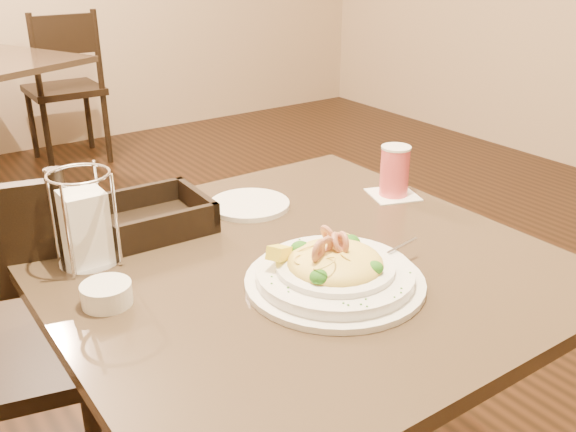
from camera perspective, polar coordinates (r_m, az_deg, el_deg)
main_table at (r=1.34m, az=0.51°, el=-12.99°), size 0.90×0.90×0.76m
dining_chair_far at (r=4.18m, az=-19.19°, el=11.06°), size 0.43×0.43×0.93m
pasta_bowl at (r=1.11m, az=4.16°, el=-4.83°), size 0.35×0.31×0.10m
drink_glass at (r=1.50m, az=9.46°, el=3.93°), size 0.13×0.13×0.12m
bread_basket at (r=1.35m, az=-12.19°, el=-0.29°), size 0.24×0.20×0.06m
napkin_caddy at (r=1.22m, az=-17.58°, el=-0.79°), size 0.11×0.11×0.18m
side_plate at (r=1.44m, az=-3.46°, el=1.02°), size 0.21×0.21×0.01m
butter_ramekin at (r=1.10m, az=-15.82°, el=-6.69°), size 0.10×0.10×0.04m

